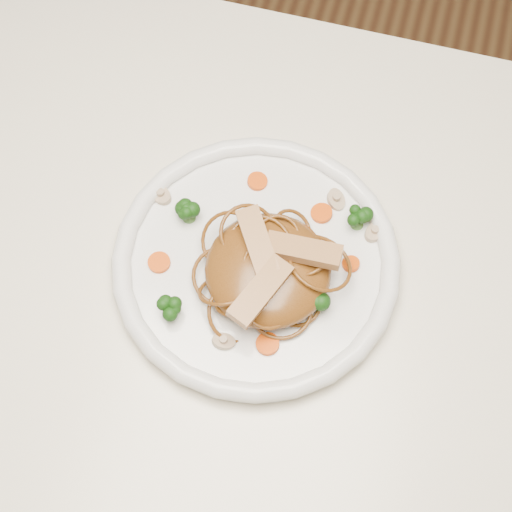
# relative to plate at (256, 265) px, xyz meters

# --- Properties ---
(ground) EXTENTS (4.00, 4.00, 0.00)m
(ground) POSITION_rel_plate_xyz_m (-0.01, -0.06, -0.76)
(ground) COLOR #52301C
(ground) RESTS_ON ground
(table) EXTENTS (1.20, 0.80, 0.75)m
(table) POSITION_rel_plate_xyz_m (-0.01, -0.06, -0.11)
(table) COLOR beige
(table) RESTS_ON ground
(plate) EXTENTS (0.36, 0.36, 0.02)m
(plate) POSITION_rel_plate_xyz_m (0.00, 0.00, 0.00)
(plate) COLOR white
(plate) RESTS_ON table
(noodle_mound) EXTENTS (0.15, 0.15, 0.04)m
(noodle_mound) POSITION_rel_plate_xyz_m (0.02, -0.01, 0.03)
(noodle_mound) COLOR brown
(noodle_mound) RESTS_ON plate
(chicken_a) EXTENTS (0.07, 0.02, 0.01)m
(chicken_a) POSITION_rel_plate_xyz_m (0.05, 0.00, 0.05)
(chicken_a) COLOR tan
(chicken_a) RESTS_ON noodle_mound
(chicken_b) EXTENTS (0.06, 0.07, 0.01)m
(chicken_b) POSITION_rel_plate_xyz_m (0.00, 0.00, 0.05)
(chicken_b) COLOR tan
(chicken_b) RESTS_ON noodle_mound
(chicken_c) EXTENTS (0.05, 0.08, 0.01)m
(chicken_c) POSITION_rel_plate_xyz_m (0.02, -0.05, 0.05)
(chicken_c) COLOR tan
(chicken_c) RESTS_ON noodle_mound
(broccoli_0) EXTENTS (0.03, 0.03, 0.03)m
(broccoli_0) POSITION_rel_plate_xyz_m (0.09, 0.07, 0.02)
(broccoli_0) COLOR #16430E
(broccoli_0) RESTS_ON plate
(broccoli_1) EXTENTS (0.03, 0.03, 0.03)m
(broccoli_1) POSITION_rel_plate_xyz_m (-0.08, 0.03, 0.03)
(broccoli_1) COLOR #16430E
(broccoli_1) RESTS_ON plate
(broccoli_2) EXTENTS (0.03, 0.03, 0.03)m
(broccoli_2) POSITION_rel_plate_xyz_m (-0.07, -0.08, 0.02)
(broccoli_2) COLOR #16430E
(broccoli_2) RESTS_ON plate
(broccoli_3) EXTENTS (0.03, 0.03, 0.03)m
(broccoli_3) POSITION_rel_plate_xyz_m (0.07, -0.03, 0.02)
(broccoli_3) COLOR #16430E
(broccoli_3) RESTS_ON plate
(carrot_0) EXTENTS (0.02, 0.02, 0.00)m
(carrot_0) POSITION_rel_plate_xyz_m (0.05, 0.07, 0.01)
(carrot_0) COLOR #EE5D08
(carrot_0) RESTS_ON plate
(carrot_1) EXTENTS (0.03, 0.03, 0.00)m
(carrot_1) POSITION_rel_plate_xyz_m (-0.09, -0.03, 0.01)
(carrot_1) COLOR #EE5D08
(carrot_1) RESTS_ON plate
(carrot_2) EXTENTS (0.02, 0.02, 0.00)m
(carrot_2) POSITION_rel_plate_xyz_m (0.09, 0.02, 0.01)
(carrot_2) COLOR #EE5D08
(carrot_2) RESTS_ON plate
(carrot_3) EXTENTS (0.03, 0.03, 0.00)m
(carrot_3) POSITION_rel_plate_xyz_m (-0.02, 0.09, 0.01)
(carrot_3) COLOR #EE5D08
(carrot_3) RESTS_ON plate
(carrot_4) EXTENTS (0.03, 0.03, 0.00)m
(carrot_4) POSITION_rel_plate_xyz_m (0.03, -0.08, 0.01)
(carrot_4) COLOR #EE5D08
(carrot_4) RESTS_ON plate
(mushroom_0) EXTENTS (0.03, 0.03, 0.01)m
(mushroom_0) POSITION_rel_plate_xyz_m (-0.01, -0.09, 0.01)
(mushroom_0) COLOR beige
(mushroom_0) RESTS_ON plate
(mushroom_1) EXTENTS (0.03, 0.03, 0.01)m
(mushroom_1) POSITION_rel_plate_xyz_m (0.11, 0.06, 0.01)
(mushroom_1) COLOR beige
(mushroom_1) RESTS_ON plate
(mushroom_2) EXTENTS (0.04, 0.04, 0.01)m
(mushroom_2) POSITION_rel_plate_xyz_m (-0.12, 0.05, 0.01)
(mushroom_2) COLOR beige
(mushroom_2) RESTS_ON plate
(mushroom_3) EXTENTS (0.03, 0.03, 0.01)m
(mushroom_3) POSITION_rel_plate_xyz_m (0.06, 0.09, 0.01)
(mushroom_3) COLOR beige
(mushroom_3) RESTS_ON plate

